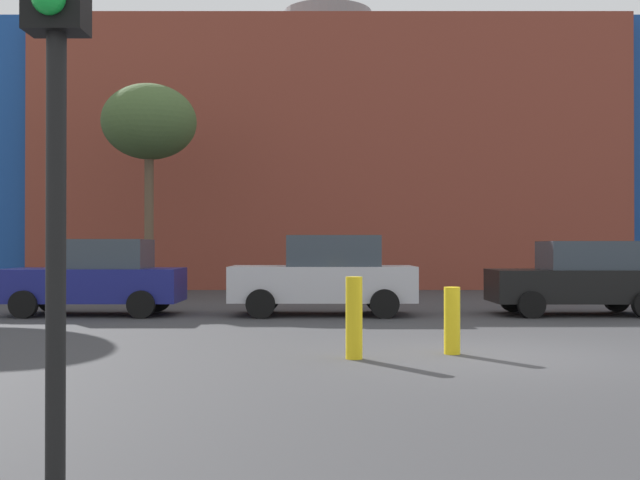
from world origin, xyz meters
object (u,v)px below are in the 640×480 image
object	(u,v)px
parked_car_2	(578,278)
bollard_yellow_1	(354,318)
parked_car_0	(96,277)
parked_car_1	(325,275)
bollard_yellow_0	(452,321)
traffic_light_near_left	(55,49)
bare_tree_1	(149,124)

from	to	relation	value
parked_car_2	bollard_yellow_1	size ratio (longest dim) A/B	3.41
parked_car_0	parked_car_1	size ratio (longest dim) A/B	0.95
parked_car_1	bollard_yellow_1	world-z (taller)	parked_car_1
bollard_yellow_0	bollard_yellow_1	xyz separation A→B (m)	(-1.48, -0.50, 0.09)
traffic_light_near_left	bare_tree_1	xyz separation A→B (m)	(-3.76, 19.79, 2.66)
bollard_yellow_0	bollard_yellow_1	distance (m)	1.57
parked_car_0	parked_car_2	xyz separation A→B (m)	(11.31, 0.00, -0.02)
parked_car_2	bollard_yellow_0	size ratio (longest dim) A/B	3.99
traffic_light_near_left	bare_tree_1	world-z (taller)	bare_tree_1
bare_tree_1	parked_car_0	bearing A→B (deg)	-88.96
parked_car_1	bollard_yellow_0	world-z (taller)	parked_car_1
parked_car_2	bare_tree_1	bearing A→B (deg)	-28.19
parked_car_0	bare_tree_1	bearing A→B (deg)	-88.96
parked_car_1	traffic_light_near_left	world-z (taller)	traffic_light_near_left
traffic_light_near_left	bollard_yellow_0	distance (m)	8.15
parked_car_1	bare_tree_1	size ratio (longest dim) A/B	0.64
parked_car_0	traffic_light_near_left	bearing A→B (deg)	104.93
parked_car_0	bollard_yellow_0	xyz separation A→B (m)	(7.21, -6.70, -0.38)
parked_car_0	bare_tree_1	size ratio (longest dim) A/B	0.61
traffic_light_near_left	parked_car_1	bearing A→B (deg)	173.19
traffic_light_near_left	parked_car_2	bearing A→B (deg)	151.08
parked_car_2	bare_tree_1	distance (m)	13.75
parked_car_2	parked_car_1	bearing A→B (deg)	0.00
traffic_light_near_left	parked_car_0	bearing A→B (deg)	-164.71
traffic_light_near_left	bollard_yellow_1	size ratio (longest dim) A/B	3.24
bare_tree_1	bollard_yellow_0	xyz separation A→B (m)	(7.32, -12.82, -4.95)
bollard_yellow_0	bare_tree_1	bearing A→B (deg)	119.71
parked_car_0	bollard_yellow_1	xyz separation A→B (m)	(5.72, -7.21, -0.29)
parked_car_0	parked_car_2	bearing A→B (deg)	-180.00
parked_car_0	bollard_yellow_0	size ratio (longest dim) A/B	4.09
parked_car_1	bare_tree_1	xyz separation A→B (m)	(-5.48, 6.12, 4.53)
traffic_light_near_left	bollard_yellow_0	size ratio (longest dim) A/B	3.80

